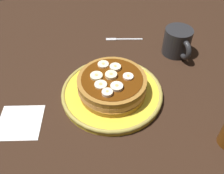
{
  "coord_description": "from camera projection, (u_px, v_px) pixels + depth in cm",
  "views": [
    {
      "loc": [
        45.37,
        -15.11,
        51.25
      ],
      "look_at": [
        0.0,
        0.0,
        3.16
      ],
      "focal_mm": 40.04,
      "sensor_mm": 36.0,
      "label": 1
    }
  ],
  "objects": [
    {
      "name": "banana_slice_1",
      "position": [
        101.0,
        85.0,
        0.63
      ],
      "size": [
        3.25,
        3.25,
        0.69
      ],
      "color": "#F3E1BE",
      "rests_on": "pancake_stack"
    },
    {
      "name": "banana_slice_7",
      "position": [
        107.0,
        93.0,
        0.61
      ],
      "size": [
        2.75,
        2.75,
        1.07
      ],
      "color": "#FBE7C5",
      "rests_on": "pancake_stack"
    },
    {
      "name": "banana_slice_5",
      "position": [
        96.0,
        76.0,
        0.66
      ],
      "size": [
        3.3,
        3.3,
        0.83
      ],
      "color": "#F6F4BC",
      "rests_on": "pancake_stack"
    },
    {
      "name": "ground_plane",
      "position": [
        112.0,
        99.0,
        0.71
      ],
      "size": [
        140.0,
        140.0,
        3.0
      ],
      "primitive_type": "cube",
      "color": "black"
    },
    {
      "name": "banana_slice_4",
      "position": [
        115.0,
        67.0,
        0.68
      ],
      "size": [
        3.07,
        3.07,
        1.04
      ],
      "color": "#EFE5C1",
      "rests_on": "pancake_stack"
    },
    {
      "name": "banana_slice_0",
      "position": [
        111.0,
        75.0,
        0.66
      ],
      "size": [
        3.19,
        3.19,
        1.07
      ],
      "color": "#F6E5B3",
      "rests_on": "pancake_stack"
    },
    {
      "name": "plate",
      "position": [
        112.0,
        92.0,
        0.69
      ],
      "size": [
        28.03,
        28.03,
        1.93
      ],
      "color": "yellow",
      "rests_on": "ground_plane"
    },
    {
      "name": "banana_slice_6",
      "position": [
        103.0,
        65.0,
        0.69
      ],
      "size": [
        3.1,
        3.1,
        0.71
      ],
      "color": "#FEE3B9",
      "rests_on": "pancake_stack"
    },
    {
      "name": "banana_slice_2",
      "position": [
        117.0,
        87.0,
        0.63
      ],
      "size": [
        3.23,
        3.23,
        1.06
      ],
      "color": "beige",
      "rests_on": "pancake_stack"
    },
    {
      "name": "fork",
      "position": [
        122.0,
        39.0,
        0.89
      ],
      "size": [
        4.92,
        12.67,
        0.5
      ],
      "color": "silver",
      "rests_on": "ground_plane"
    },
    {
      "name": "pancake_stack",
      "position": [
        112.0,
        85.0,
        0.67
      ],
      "size": [
        18.97,
        18.63,
        4.87
      ],
      "color": "#AE7525",
      "rests_on": "plate"
    },
    {
      "name": "napkin",
      "position": [
        20.0,
        122.0,
        0.63
      ],
      "size": [
        13.72,
        13.72,
        0.3
      ],
      "primitive_type": "cube",
      "rotation": [
        0.0,
        0.0,
        -0.29
      ],
      "color": "white",
      "rests_on": "ground_plane"
    },
    {
      "name": "coffee_mug",
      "position": [
        178.0,
        42.0,
        0.8
      ],
      "size": [
        12.35,
        8.88,
        8.75
      ],
      "color": "#262628",
      "rests_on": "ground_plane"
    },
    {
      "name": "banana_slice_3",
      "position": [
        128.0,
        77.0,
        0.66
      ],
      "size": [
        2.81,
        2.81,
        0.76
      ],
      "color": "#FCE0C6",
      "rests_on": "pancake_stack"
    }
  ]
}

